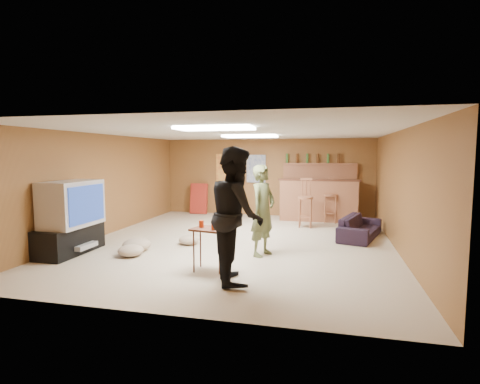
% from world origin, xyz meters
% --- Properties ---
extents(ground, '(7.00, 7.00, 0.00)m').
position_xyz_m(ground, '(0.00, 0.00, 0.00)').
color(ground, '#BAA88E').
rests_on(ground, ground).
extents(ceiling, '(6.00, 7.00, 0.02)m').
position_xyz_m(ceiling, '(0.00, 0.00, 2.20)').
color(ceiling, silver).
rests_on(ceiling, ground).
extents(wall_back, '(6.00, 0.02, 2.20)m').
position_xyz_m(wall_back, '(0.00, 3.50, 1.10)').
color(wall_back, brown).
rests_on(wall_back, ground).
extents(wall_front, '(6.00, 0.02, 2.20)m').
position_xyz_m(wall_front, '(0.00, -3.50, 1.10)').
color(wall_front, brown).
rests_on(wall_front, ground).
extents(wall_left, '(0.02, 7.00, 2.20)m').
position_xyz_m(wall_left, '(-3.00, 0.00, 1.10)').
color(wall_left, brown).
rests_on(wall_left, ground).
extents(wall_right, '(0.02, 7.00, 2.20)m').
position_xyz_m(wall_right, '(3.00, 0.00, 1.10)').
color(wall_right, brown).
rests_on(wall_right, ground).
extents(tv_stand, '(0.55, 1.30, 0.50)m').
position_xyz_m(tv_stand, '(-2.72, -1.50, 0.25)').
color(tv_stand, black).
rests_on(tv_stand, ground).
extents(dvd_box, '(0.35, 0.50, 0.08)m').
position_xyz_m(dvd_box, '(-2.50, -1.50, 0.15)').
color(dvd_box, '#B2B2B7').
rests_on(dvd_box, tv_stand).
extents(tv_body, '(0.60, 1.10, 0.80)m').
position_xyz_m(tv_body, '(-2.65, -1.50, 0.90)').
color(tv_body, '#B2B2B7').
rests_on(tv_body, tv_stand).
extents(tv_screen, '(0.02, 0.95, 0.65)m').
position_xyz_m(tv_screen, '(-2.34, -1.50, 0.90)').
color(tv_screen, navy).
rests_on(tv_screen, tv_body).
extents(bar_counter, '(2.00, 0.60, 1.10)m').
position_xyz_m(bar_counter, '(1.50, 2.95, 0.55)').
color(bar_counter, brown).
rests_on(bar_counter, ground).
extents(bar_lip, '(2.10, 0.12, 0.05)m').
position_xyz_m(bar_lip, '(1.50, 2.70, 1.10)').
color(bar_lip, '#432115').
rests_on(bar_lip, bar_counter).
extents(bar_shelf, '(2.00, 0.18, 0.05)m').
position_xyz_m(bar_shelf, '(1.50, 3.40, 1.50)').
color(bar_shelf, brown).
rests_on(bar_shelf, bar_backing).
extents(bar_backing, '(2.00, 0.14, 0.60)m').
position_xyz_m(bar_backing, '(1.50, 3.42, 1.20)').
color(bar_backing, brown).
rests_on(bar_backing, bar_counter).
extents(poster_left, '(0.60, 0.03, 0.85)m').
position_xyz_m(poster_left, '(-1.20, 3.46, 1.35)').
color(poster_left, '#BF3F26').
rests_on(poster_left, wall_back).
extents(poster_right, '(0.55, 0.03, 0.80)m').
position_xyz_m(poster_right, '(-0.30, 3.46, 1.35)').
color(poster_right, '#334C99').
rests_on(poster_right, wall_back).
extents(folding_chair_stack, '(0.50, 0.26, 0.91)m').
position_xyz_m(folding_chair_stack, '(-2.00, 3.30, 0.45)').
color(folding_chair_stack, '#A6291E').
rests_on(folding_chair_stack, ground).
extents(ceiling_panel_front, '(1.20, 0.60, 0.04)m').
position_xyz_m(ceiling_panel_front, '(0.00, -1.50, 2.17)').
color(ceiling_panel_front, white).
rests_on(ceiling_panel_front, ceiling).
extents(ceiling_panel_back, '(1.20, 0.60, 0.04)m').
position_xyz_m(ceiling_panel_back, '(0.00, 1.20, 2.17)').
color(ceiling_panel_back, white).
rests_on(ceiling_panel_back, ceiling).
extents(person_olive, '(0.57, 0.68, 1.59)m').
position_xyz_m(person_olive, '(0.65, -0.83, 0.79)').
color(person_olive, '#565E36').
rests_on(person_olive, ground).
extents(person_black, '(0.99, 1.11, 1.87)m').
position_xyz_m(person_black, '(0.53, -2.22, 0.94)').
color(person_black, black).
rests_on(person_black, ground).
extents(sofa, '(1.04, 1.69, 0.46)m').
position_xyz_m(sofa, '(2.42, 1.00, 0.23)').
color(sofa, black).
rests_on(sofa, ground).
extents(tray_table, '(0.58, 0.50, 0.65)m').
position_xyz_m(tray_table, '(0.02, -1.87, 0.33)').
color(tray_table, '#432115').
rests_on(tray_table, ground).
extents(cup_red_near, '(0.08, 0.08, 0.10)m').
position_xyz_m(cup_red_near, '(-0.12, -1.83, 0.71)').
color(cup_red_near, red).
rests_on(cup_red_near, tray_table).
extents(cup_red_far, '(0.09, 0.09, 0.10)m').
position_xyz_m(cup_red_far, '(0.12, -1.96, 0.70)').
color(cup_red_far, red).
rests_on(cup_red_far, tray_table).
extents(cup_blue, '(0.09, 0.09, 0.11)m').
position_xyz_m(cup_blue, '(0.16, -1.74, 0.71)').
color(cup_blue, '#16179A').
rests_on(cup_blue, tray_table).
extents(bar_stool_left, '(0.44, 0.44, 1.29)m').
position_xyz_m(bar_stool_left, '(1.22, 1.92, 0.65)').
color(bar_stool_left, brown).
rests_on(bar_stool_left, ground).
extents(bar_stool_right, '(0.48, 0.48, 1.22)m').
position_xyz_m(bar_stool_right, '(1.81, 2.70, 0.61)').
color(bar_stool_right, brown).
rests_on(bar_stool_right, ground).
extents(cushion_near_tv, '(0.65, 0.65, 0.23)m').
position_xyz_m(cushion_near_tv, '(-1.65, -1.07, 0.12)').
color(cushion_near_tv, tan).
rests_on(cushion_near_tv, ground).
extents(cushion_mid, '(0.48, 0.48, 0.18)m').
position_xyz_m(cushion_mid, '(-0.90, -0.38, 0.09)').
color(cushion_mid, tan).
rests_on(cushion_mid, ground).
extents(cushion_far, '(0.50, 0.50, 0.20)m').
position_xyz_m(cushion_far, '(-1.57, -1.42, 0.10)').
color(cushion_far, tan).
rests_on(cushion_far, ground).
extents(bottle_row, '(1.48, 0.08, 0.26)m').
position_xyz_m(bottle_row, '(1.30, 3.38, 1.65)').
color(bottle_row, '#3F7233').
rests_on(bottle_row, bar_shelf).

